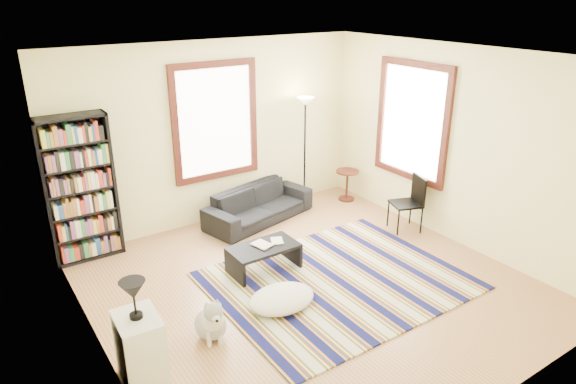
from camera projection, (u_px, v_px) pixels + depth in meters
floor at (310, 289)px, 6.47m from camera, size 5.00×5.00×0.10m
ceiling at (315, 52)px, 5.39m from camera, size 5.00×5.00×0.10m
wall_back at (214, 133)px, 7.89m from camera, size 5.00×0.10×2.80m
wall_front at (508, 277)px, 3.96m from camera, size 5.00×0.10×2.80m
wall_left at (84, 237)px, 4.60m from camera, size 0.10×5.00×2.80m
wall_right at (457, 146)px, 7.25m from camera, size 0.10×5.00×2.80m
window_back at (215, 121)px, 7.76m from camera, size 1.20×0.06×1.60m
window_right at (412, 122)px, 7.75m from camera, size 0.06×1.20×1.60m
rug at (338, 280)px, 6.54m from camera, size 3.07×2.46×0.02m
sofa at (259, 204)px, 8.18m from camera, size 1.12×1.95×0.53m
bookshelf at (80, 190)px, 6.78m from camera, size 0.90×0.30×2.00m
coffee_table at (264, 258)px, 6.72m from camera, size 1.00×0.73×0.36m
book_a at (257, 247)px, 6.60m from camera, size 0.29×0.25×0.02m
book_b at (271, 241)px, 6.77m from camera, size 0.23×0.25×0.02m
floor_cushion at (282, 299)px, 5.99m from camera, size 0.92×0.77×0.20m
floor_lamp at (305, 153)px, 8.51m from camera, size 0.35×0.35×1.86m
side_table at (347, 185)px, 8.97m from camera, size 0.50×0.50×0.54m
folding_chair at (406, 204)px, 7.78m from camera, size 0.53×0.52×0.86m
white_cabinet at (141, 349)px, 4.78m from camera, size 0.41×0.52×0.70m
table_lamp at (134, 300)px, 4.58m from camera, size 0.26×0.26×0.38m
dog at (210, 316)px, 5.41m from camera, size 0.46×0.58×0.52m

